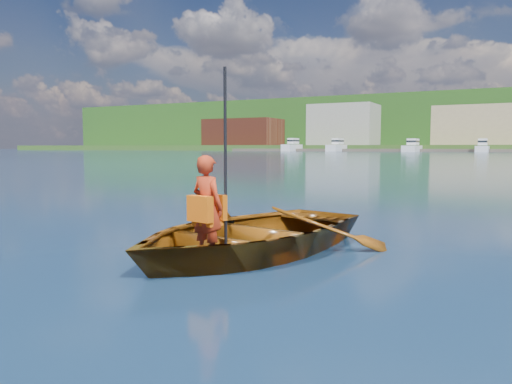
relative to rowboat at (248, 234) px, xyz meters
The scene contains 6 objects.
ground 1.20m from the rowboat, 37.02° to the right, with size 600.00×600.00×0.00m.
rowboat is the anchor object (origin of this frame).
child_paddler 1.02m from the rowboat, 93.03° to the right, with size 0.50×0.40×2.22m.
shoreline 236.12m from the rowboat, 89.77° to the left, with size 400.00×140.00×22.00m.
dock 147.30m from the rowboat, 90.24° to the left, with size 159.95×13.61×0.80m.
waterfront_buildings 164.61m from the rowboat, 92.37° to the left, with size 202.00×16.00×14.00m.
Camera 1 is at (2.14, -5.09, 1.41)m, focal length 35.00 mm.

